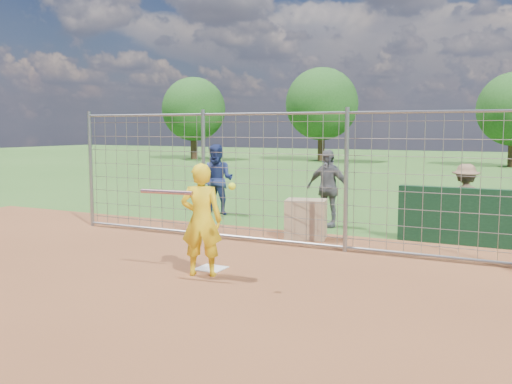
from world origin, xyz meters
The scene contains 11 objects.
ground centered at (0.00, 0.00, 0.00)m, with size 100.00×100.00×0.00m, color #2D591E.
infield_dirt centered at (0.00, -3.00, 0.01)m, with size 18.00×18.00×0.00m, color brown.
home_plate centered at (0.00, -0.20, 0.01)m, with size 0.43×0.43×0.02m, color silver.
dugout_wall centered at (3.40, 3.60, 0.55)m, with size 2.60×0.20×1.10m, color #11381E.
batter centered at (0.08, -0.59, 0.86)m, with size 0.62×0.41×1.71m, color yellow.
bystander_a centered at (-2.85, 4.81, 0.91)m, with size 0.88×0.69×1.82m, color navy.
bystander_b centered at (0.29, 4.39, 0.88)m, with size 1.03×0.43×1.76m, color slate.
bystander_c centered at (3.23, 4.59, 0.75)m, with size 0.97×0.56×1.50m, color brown.
equipment_bin centered at (0.41, 2.82, 0.40)m, with size 0.80×0.55×0.80m, color tan.
equipment_in_play centered at (-0.03, -0.95, 1.33)m, with size 1.63×0.18×0.23m.
backstop_fence centered at (0.00, 2.00, 1.26)m, with size 9.08×0.08×2.60m.
Camera 1 is at (4.65, -7.78, 2.23)m, focal length 40.00 mm.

